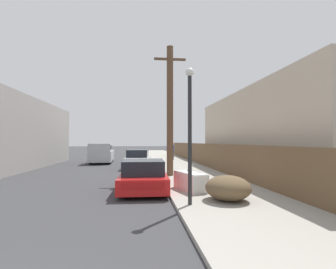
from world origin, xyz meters
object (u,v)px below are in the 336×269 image
Objects in this scene: utility_pole at (170,109)px; pedestrian at (172,151)px; pickup_truck at (102,153)px; street_lamp at (190,124)px; discarded_fridge at (190,181)px; brush_pile at (228,188)px; parked_sports_car_red at (144,176)px; car_parked_mid at (138,159)px.

pedestrian is (1.76, 12.62, -2.78)m from utility_pole.
pickup_truck is 1.33× the size of street_lamp.
pickup_truck is (-5.51, 15.05, 0.45)m from discarded_fridge.
parked_sports_car_red is at bearing 136.01° from brush_pile.
street_lamp is at bearing -117.25° from discarded_fridge.
pickup_truck reaches higher than parked_sports_car_red.
car_parked_mid is at bearing 93.21° from parked_sports_car_red.
brush_pile is 18.99m from pedestrian.
parked_sports_car_red is 2.58× the size of brush_pile.
brush_pile is (2.69, -2.60, -0.06)m from parked_sports_car_red.
pedestrian is (1.49, 17.10, 0.60)m from discarded_fridge.
pedestrian is at bearing 84.26° from street_lamp.
utility_pole is 4.01× the size of pedestrian.
utility_pole reaches higher than street_lamp.
discarded_fridge is 10.32m from car_parked_mid.
car_parked_mid reaches higher than parked_sports_car_red.
car_parked_mid is 12.33m from brush_pile.
pickup_truck is at bearing 106.20° from street_lamp.
discarded_fridge is at bearing -74.02° from car_parked_mid.
pedestrian is at bearing 80.27° from parked_sports_car_red.
street_lamp is (5.05, -17.36, 1.65)m from pickup_truck.
brush_pile is (6.39, -16.92, -0.39)m from pickup_truck.
discarded_fridge is at bearing -20.21° from parked_sports_car_red.
discarded_fridge is at bearing 78.57° from street_lamp.
street_lamp is (1.60, -12.41, 1.91)m from car_parked_mid.
parked_sports_car_red is at bearing 101.87° from pickup_truck.
brush_pile is at bearing -42.33° from parked_sports_car_red.
car_parked_mid is 2.95× the size of brush_pile.
pickup_truck is at bearing -163.71° from pedestrian.
street_lamp reaches higher than car_parked_mid.
street_lamp reaches higher than pedestrian.
discarded_fridge is 1.16× the size of brush_pile.
utility_pole is at bearing -97.93° from pedestrian.
pickup_truck is 3.42× the size of brush_pile.
pickup_truck reaches higher than discarded_fridge.
parked_sports_car_red is 14.80m from pickup_truck.
car_parked_mid is 7.85m from pedestrian.
pedestrian reaches higher than parked_sports_car_red.
street_lamp is 19.56m from pedestrian.
utility_pole is 1.76× the size of street_lamp.
parked_sports_car_red is at bearing 113.94° from street_lamp.
car_parked_mid is 0.86× the size of pickup_truck.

